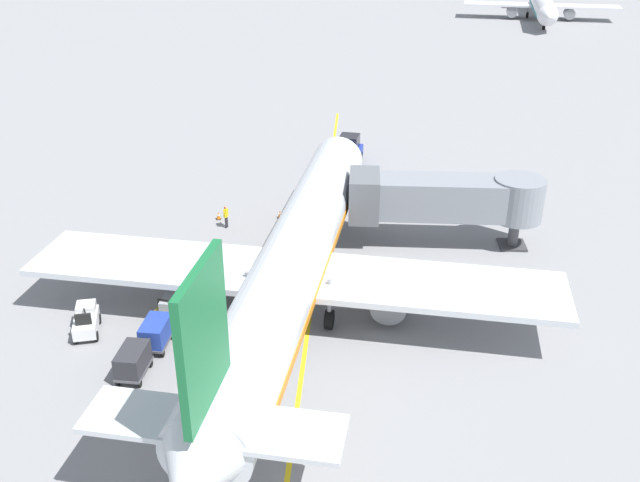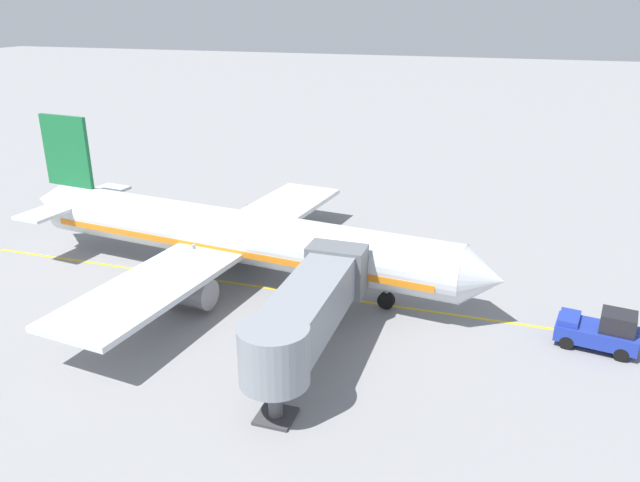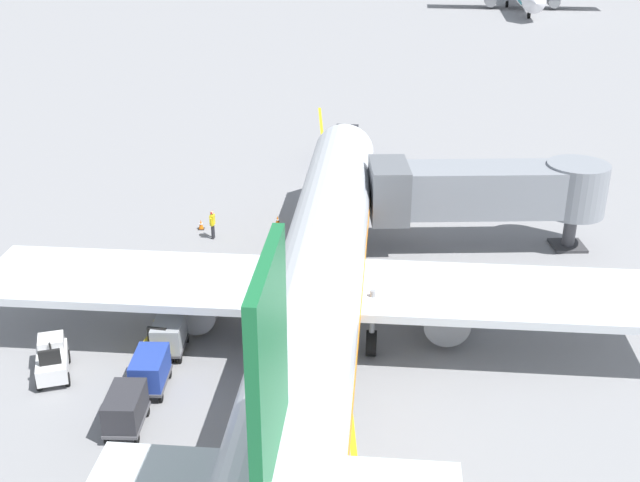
% 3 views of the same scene
% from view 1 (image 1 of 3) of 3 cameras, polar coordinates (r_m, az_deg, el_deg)
% --- Properties ---
extents(ground_plane, '(400.00, 400.00, 0.00)m').
position_cam_1_polar(ground_plane, '(40.60, -0.78, -5.65)').
color(ground_plane, gray).
extents(gate_lead_in_line, '(0.24, 80.00, 0.01)m').
position_cam_1_polar(gate_lead_in_line, '(40.60, -0.78, -5.65)').
color(gate_lead_in_line, gold).
rests_on(gate_lead_in_line, ground).
extents(parked_airliner, '(30.40, 37.34, 10.63)m').
position_cam_1_polar(parked_airliner, '(39.24, -2.12, -1.51)').
color(parked_airliner, silver).
rests_on(parked_airliner, ground).
extents(jet_bridge, '(12.88, 3.50, 4.98)m').
position_cam_1_polar(jet_bridge, '(47.22, 10.15, 3.50)').
color(jet_bridge, gray).
rests_on(jet_bridge, ground).
extents(pushback_tractor, '(2.88, 4.70, 2.40)m').
position_cam_1_polar(pushback_tractor, '(61.99, 2.25, 7.25)').
color(pushback_tractor, '#1E339E').
rests_on(pushback_tractor, ground).
extents(baggage_tug_lead, '(1.74, 2.70, 1.62)m').
position_cam_1_polar(baggage_tug_lead, '(40.37, -11.98, -5.32)').
color(baggage_tug_lead, gold).
rests_on(baggage_tug_lead, ground).
extents(baggage_tug_trailing, '(1.82, 2.72, 1.62)m').
position_cam_1_polar(baggage_tug_trailing, '(40.42, -18.58, -6.20)').
color(baggage_tug_trailing, silver).
rests_on(baggage_tug_trailing, ground).
extents(baggage_cart_front, '(1.41, 2.93, 1.58)m').
position_cam_1_polar(baggage_cart_front, '(40.14, -11.73, -5.10)').
color(baggage_cart_front, '#4C4C51').
rests_on(baggage_cart_front, ground).
extents(baggage_cart_second_in_train, '(1.41, 2.93, 1.58)m').
position_cam_1_polar(baggage_cart_second_in_train, '(38.02, -13.27, -7.25)').
color(baggage_cart_second_in_train, '#4C4C51').
rests_on(baggage_cart_second_in_train, ground).
extents(baggage_cart_third_in_train, '(1.41, 2.93, 1.58)m').
position_cam_1_polar(baggage_cart_third_in_train, '(36.20, -15.07, -9.40)').
color(baggage_cart_third_in_train, '#4C4C51').
rests_on(baggage_cart_third_in_train, ground).
extents(ground_crew_wing_walker, '(0.29, 0.73, 1.69)m').
position_cam_1_polar(ground_crew_wing_walker, '(50.39, -7.70, 2.10)').
color(ground_crew_wing_walker, '#232328').
rests_on(ground_crew_wing_walker, ground).
extents(ground_crew_loader, '(0.63, 0.52, 1.69)m').
position_cam_1_polar(ground_crew_loader, '(44.10, -6.72, -1.60)').
color(ground_crew_loader, '#232328').
rests_on(ground_crew_loader, ground).
extents(ground_crew_marshaller, '(0.71, 0.35, 1.69)m').
position_cam_1_polar(ground_crew_marshaller, '(44.17, -11.82, -1.98)').
color(ground_crew_marshaller, '#232328').
rests_on(ground_crew_marshaller, ground).
extents(safety_cone_nose_left, '(0.36, 0.36, 0.59)m').
position_cam_1_polar(safety_cone_nose_left, '(52.02, -8.31, 2.07)').
color(safety_cone_nose_left, black).
rests_on(safety_cone_nose_left, ground).
extents(safety_cone_nose_right, '(0.36, 0.36, 0.59)m').
position_cam_1_polar(safety_cone_nose_right, '(51.77, -3.30, 2.19)').
color(safety_cone_nose_right, black).
rests_on(safety_cone_nose_right, ground).
extents(distant_taxiing_airliner, '(28.92, 35.42, 10.10)m').
position_cam_1_polar(distant_taxiing_airliner, '(143.80, 17.68, 18.07)').
color(distant_taxiing_airliner, silver).
rests_on(distant_taxiing_airliner, ground).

